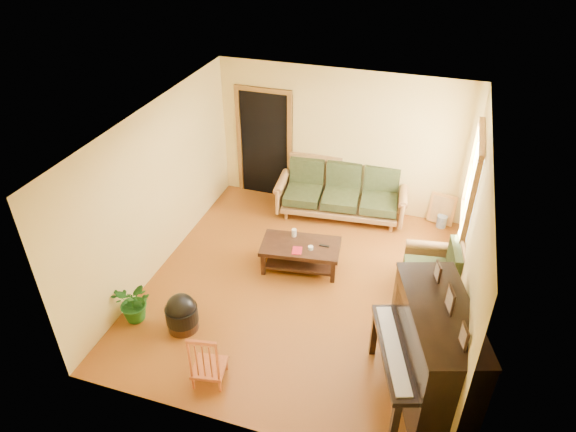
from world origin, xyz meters
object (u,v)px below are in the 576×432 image
(piano, at_px, (433,356))
(footstool, at_px, (182,316))
(ceramic_crock, at_px, (442,221))
(sofa, at_px, (341,192))
(red_chair, at_px, (208,356))
(potted_plant, at_px, (135,303))
(coffee_table, at_px, (300,256))
(armchair, at_px, (431,268))

(piano, height_order, footstool, piano)
(ceramic_crock, bearing_deg, footstool, -131.58)
(sofa, relative_size, piano, 1.43)
(red_chair, height_order, potted_plant, red_chair)
(coffee_table, bearing_deg, potted_plant, -135.61)
(red_chair, distance_m, ceramic_crock, 4.98)
(armchair, bearing_deg, potted_plant, -163.55)
(sofa, bearing_deg, ceramic_crock, -0.01)
(piano, xyz_separation_m, ceramic_crock, (-0.05, 3.76, -0.59))
(sofa, bearing_deg, red_chair, -104.91)
(coffee_table, height_order, piano, piano)
(coffee_table, distance_m, armchair, 1.98)
(coffee_table, relative_size, footstool, 2.76)
(red_chair, relative_size, ceramic_crock, 3.76)
(ceramic_crock, distance_m, potted_plant, 5.36)
(piano, distance_m, footstool, 3.30)
(sofa, distance_m, red_chair, 4.19)
(sofa, height_order, red_chair, sofa)
(coffee_table, xyz_separation_m, red_chair, (-0.43, -2.44, 0.19))
(sofa, distance_m, armchair, 2.41)
(footstool, bearing_deg, coffee_table, 56.71)
(potted_plant, bearing_deg, armchair, 25.26)
(footstool, bearing_deg, potted_plant, -176.09)
(armchair, bearing_deg, ceramic_crock, 78.45)
(sofa, xyz_separation_m, coffee_table, (-0.25, -1.69, -0.27))
(coffee_table, xyz_separation_m, piano, (2.11, -1.89, 0.48))
(potted_plant, bearing_deg, coffee_table, 44.39)
(piano, xyz_separation_m, potted_plant, (-3.95, 0.09, -0.40))
(coffee_table, bearing_deg, ceramic_crock, 42.15)
(red_chair, height_order, ceramic_crock, red_chair)
(piano, relative_size, footstool, 3.61)
(piano, relative_size, red_chair, 1.91)
(armchair, height_order, ceramic_crock, armchair)
(sofa, bearing_deg, footstool, -117.71)
(potted_plant, bearing_deg, sofa, 59.03)
(ceramic_crock, xyz_separation_m, potted_plant, (-3.90, -3.67, 0.19))
(coffee_table, distance_m, ceramic_crock, 2.78)
(ceramic_crock, bearing_deg, piano, -89.28)
(ceramic_crock, relative_size, potted_plant, 0.36)
(sofa, xyz_separation_m, footstool, (-1.41, -3.45, -0.28))
(armchair, height_order, red_chair, armchair)
(coffee_table, relative_size, potted_plant, 2.00)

